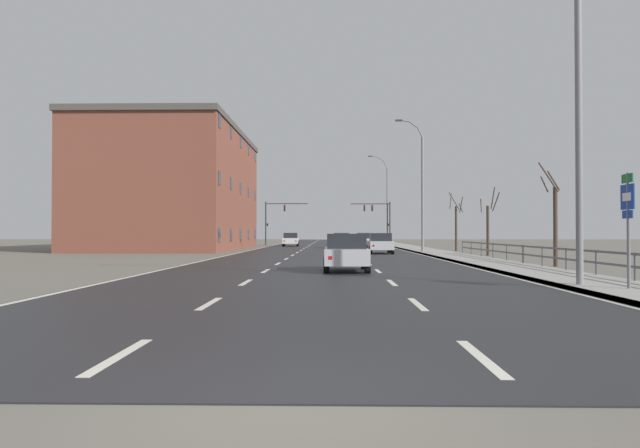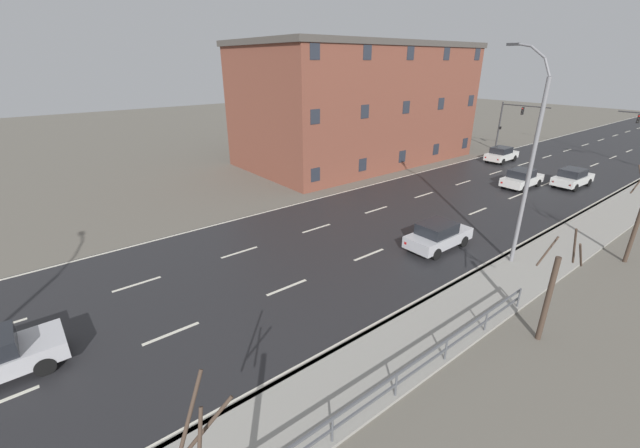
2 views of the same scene
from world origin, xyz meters
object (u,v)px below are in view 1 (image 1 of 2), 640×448
at_px(car_mid_centre, 346,252).
at_px(car_near_left, 291,239).
at_px(street_lamp_foreground, 572,104).
at_px(car_far_right, 380,243).
at_px(street_lamp_distant, 386,201).
at_px(traffic_signal_right, 380,215).
at_px(traffic_signal_left, 274,216).
at_px(brick_building, 176,190).
at_px(highway_sign, 628,216).
at_px(street_lamp_midground, 421,187).
at_px(car_far_left, 341,240).
at_px(car_distant, 364,240).

distance_m(car_mid_centre, car_near_left, 42.63).
distance_m(street_lamp_foreground, car_near_left, 50.87).
bearing_deg(car_far_right, street_lamp_distant, 83.52).
bearing_deg(traffic_signal_right, traffic_signal_left, -172.46).
relative_size(car_far_right, brick_building, 0.17).
height_order(traffic_signal_right, brick_building, brick_building).
bearing_deg(brick_building, street_lamp_foreground, -59.89).
bearing_deg(traffic_signal_left, car_mid_centre, -80.62).
bearing_deg(highway_sign, car_near_left, 104.18).
xyz_separation_m(street_lamp_foreground, street_lamp_midground, (0.07, 28.35, -0.15)).
xyz_separation_m(street_lamp_distant, brick_building, (-22.27, -18.37, 0.11)).
relative_size(car_far_left, brick_building, 0.17).
relative_size(traffic_signal_right, car_distant, 1.34).
bearing_deg(car_mid_centre, highway_sign, -48.02).
xyz_separation_m(car_distant, car_far_right, (0.17, -18.69, 0.00)).
bearing_deg(highway_sign, street_lamp_foreground, 130.24).
bearing_deg(car_far_right, highway_sign, -81.39).
height_order(street_lamp_foreground, street_lamp_distant, street_lamp_distant).
xyz_separation_m(highway_sign, traffic_signal_left, (-15.25, 55.81, 1.61)).
xyz_separation_m(car_far_left, car_mid_centre, (-0.39, -34.90, 0.00)).
relative_size(highway_sign, traffic_signal_left, 0.59).
bearing_deg(car_near_left, traffic_signal_right, 31.38).
distance_m(highway_sign, car_distant, 46.84).
relative_size(street_lamp_foreground, car_distant, 2.66).
relative_size(street_lamp_foreground, car_mid_centre, 2.69).
relative_size(highway_sign, car_near_left, 0.78).
bearing_deg(car_far_left, street_lamp_midground, -66.09).
xyz_separation_m(car_distant, car_mid_centre, (-2.92, -38.46, 0.00)).
bearing_deg(car_near_left, car_distant, -26.56).
bearing_deg(street_lamp_foreground, street_lamp_midground, 89.87).
xyz_separation_m(street_lamp_foreground, car_near_left, (-11.76, 49.28, -4.57)).
height_order(car_distant, car_near_left, same).
height_order(street_lamp_midground, car_distant, street_lamp_midground).
height_order(car_mid_centre, brick_building, brick_building).
bearing_deg(highway_sign, car_mid_centre, 132.12).
bearing_deg(street_lamp_distant, traffic_signal_right, -162.12).
distance_m(street_lamp_distant, traffic_signal_right, 2.02).
bearing_deg(car_distant, street_lamp_foreground, -83.76).
height_order(street_lamp_distant, traffic_signal_right, street_lamp_distant).
distance_m(traffic_signal_right, car_near_left, 13.42).
bearing_deg(traffic_signal_left, street_lamp_distant, 8.18).
distance_m(highway_sign, car_far_left, 43.64).
xyz_separation_m(street_lamp_midground, car_far_left, (-6.07, 13.55, -4.42)).
xyz_separation_m(car_near_left, brick_building, (-10.46, -10.95, 4.97)).
height_order(car_far_right, car_mid_centre, same).
bearing_deg(car_mid_centre, car_far_left, 89.22).
distance_m(street_lamp_distant, car_mid_centre, 50.36).
distance_m(street_lamp_distant, car_far_right, 30.52).
distance_m(street_lamp_distant, traffic_signal_left, 14.59).
distance_m(traffic_signal_left, car_distant, 14.47).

